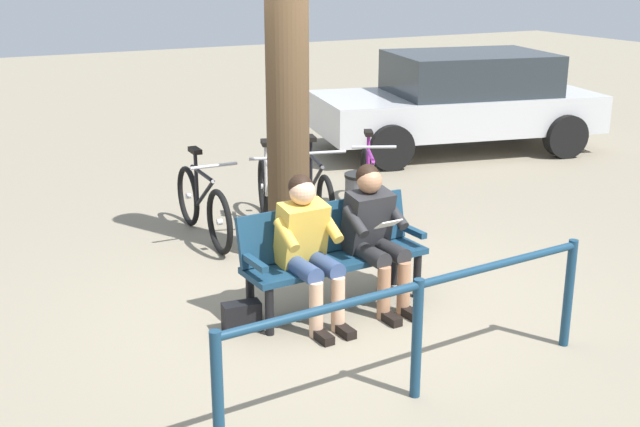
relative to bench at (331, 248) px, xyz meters
The scene contains 13 objects.
ground_plane 0.52m from the bench, 111.87° to the right, with size 40.00×40.00×0.00m, color gray.
bench is the anchor object (origin of this frame).
person_reading 0.39m from the bench, 156.38° to the left, with size 0.51×0.78×1.20m.
person_companion 0.39m from the bench, 30.72° to the left, with size 0.51×0.78×1.20m.
handbag 0.97m from the bench, ahead, with size 0.30×0.14×0.24m, color black.
tree_trunk 1.66m from the bench, 97.57° to the right, with size 0.40×0.40×3.35m, color #4C3823.
litter_bin 1.42m from the bench, 129.97° to the right, with size 0.34×0.34×0.79m.
bicycle_red 2.61m from the bench, 127.53° to the right, with size 0.77×1.55×0.94m.
bicycle_blue 2.31m from the bench, 113.27° to the right, with size 0.55×1.65×0.94m.
bicycle_green 2.16m from the bench, 99.52° to the right, with size 0.62×1.63×0.94m.
bicycle_silver 2.16m from the bench, 79.44° to the right, with size 0.48×1.68×0.94m.
railing_fence 1.62m from the bench, 82.53° to the left, with size 2.94×0.30×0.85m.
parked_car 6.19m from the bench, 136.28° to the right, with size 4.48×2.66×1.47m.
Camera 1 is at (3.03, 5.72, 2.83)m, focal length 45.53 mm.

